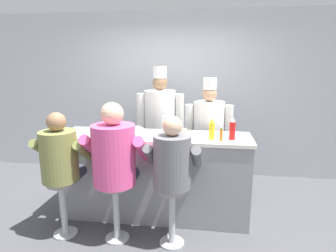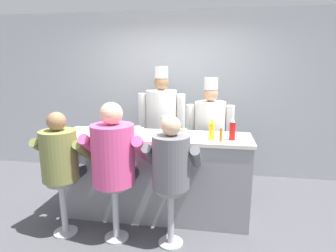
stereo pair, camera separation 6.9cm
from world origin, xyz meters
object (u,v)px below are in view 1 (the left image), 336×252
diner_seated_olive (61,159)px  hot_sauce_bottle_orange (221,135)px  mustard_bottle_yellow (212,130)px  cook_in_whites_far (208,133)px  diner_seated_pink (115,157)px  coffee_mug_white (137,130)px  cereal_bowl (139,135)px  cook_in_whites_near (160,122)px  breakfast_plate (103,136)px  diner_seated_grey (173,165)px  water_pitcher_clear (167,125)px  ketchup_bottle_red (232,129)px  coffee_mug_tan (184,133)px

diner_seated_olive → hot_sauce_bottle_orange: bearing=12.5°
mustard_bottle_yellow → cook_in_whites_far: size_ratio=0.14×
diner_seated_pink → coffee_mug_white: bearing=81.6°
cereal_bowl → cook_in_whites_near: (0.07, 1.05, -0.05)m
hot_sauce_bottle_orange → cook_in_whites_near: (-0.86, 1.08, -0.09)m
coffee_mug_white → cook_in_whites_near: cook_in_whites_near is taller
breakfast_plate → cook_in_whites_far: bearing=35.0°
diner_seated_pink → cook_in_whites_far: 1.52m
diner_seated_grey → hot_sauce_bottle_orange: bearing=37.4°
water_pitcher_clear → cereal_bowl: 0.36m
hot_sauce_bottle_orange → diner_seated_grey: diner_seated_grey is taller
ketchup_bottle_red → coffee_mug_white: size_ratio=1.90×
hot_sauce_bottle_orange → cook_in_whites_near: bearing=128.5°
hot_sauce_bottle_orange → water_pitcher_clear: bearing=161.4°
coffee_mug_white → diner_seated_olive: 0.93m
coffee_mug_tan → cook_in_whites_near: (-0.44, 0.93, -0.07)m
water_pitcher_clear → coffee_mug_white: bearing=176.9°
coffee_mug_tan → diner_seated_grey: (-0.06, -0.51, -0.21)m
ketchup_bottle_red → coffee_mug_tan: size_ratio=1.85×
ketchup_bottle_red → coffee_mug_white: 1.13m
ketchup_bottle_red → breakfast_plate: ketchup_bottle_red is taller
breakfast_plate → diner_seated_olive: size_ratio=0.17×
diner_seated_olive → cook_in_whites_far: 1.95m
diner_seated_olive → cook_in_whites_near: bearing=60.5°
diner_seated_pink → cook_in_whites_near: bearing=81.2°
water_pitcher_clear → coffee_mug_tan: bearing=-17.8°
ketchup_bottle_red → mustard_bottle_yellow: size_ratio=1.07×
breakfast_plate → cook_in_whites_near: size_ratio=0.13×
ketchup_bottle_red → coffee_mug_white: ketchup_bottle_red is taller
mustard_bottle_yellow → cook_in_whites_near: size_ratio=0.13×
coffee_mug_white → diner_seated_grey: diner_seated_grey is taller
ketchup_bottle_red → mustard_bottle_yellow: ketchup_bottle_red is taller
cereal_bowl → cook_in_whites_near: cook_in_whites_near is taller
diner_seated_olive → coffee_mug_tan: bearing=22.3°
diner_seated_grey → cook_in_whites_far: size_ratio=0.82×
breakfast_plate → cook_in_whites_far: cook_in_whites_far is taller
cook_in_whites_near → hot_sauce_bottle_orange: bearing=-51.5°
water_pitcher_clear → diner_seated_grey: size_ratio=0.16×
diner_seated_grey → coffee_mug_white: bearing=130.1°
coffee_mug_white → diner_seated_olive: size_ratio=0.10×
ketchup_bottle_red → mustard_bottle_yellow: (-0.23, -0.02, -0.01)m
hot_sauce_bottle_orange → coffee_mug_tan: (-0.42, 0.14, -0.02)m
breakfast_plate → cook_in_whites_near: (0.48, 1.09, -0.04)m
coffee_mug_white → diner_seated_pink: size_ratio=0.09×
breakfast_plate → cook_in_whites_near: bearing=66.3°
breakfast_plate → coffee_mug_white: 0.42m
mustard_bottle_yellow → coffee_mug_white: size_ratio=1.78×
diner_seated_grey → cook_in_whites_near: bearing=104.4°
coffee_mug_tan → cook_in_whites_far: bearing=67.2°
diner_seated_grey → cook_in_whites_near: size_ratio=0.75×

